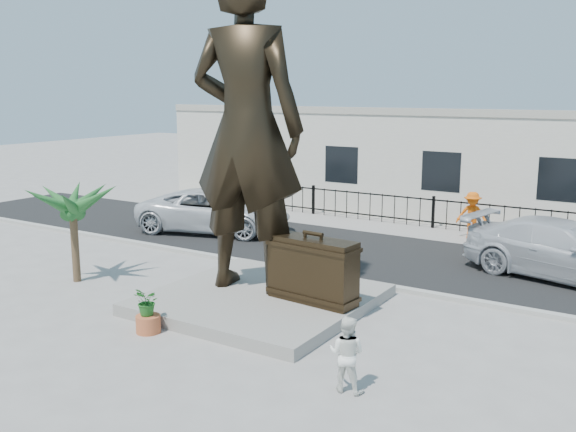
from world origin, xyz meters
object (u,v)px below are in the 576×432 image
(statue, at_px, (247,129))
(tourist, at_px, (347,354))
(car_white, at_px, (214,211))
(suitcase, at_px, (313,270))

(statue, distance_m, tourist, 6.85)
(statue, distance_m, car_white, 9.08)
(statue, bearing_deg, car_white, -53.95)
(statue, distance_m, suitcase, 3.92)
(statue, xyz_separation_m, car_white, (-5.87, 5.89, -3.64))
(statue, relative_size, car_white, 1.42)
(statue, relative_size, tourist, 5.84)
(suitcase, bearing_deg, car_white, 148.11)
(statue, height_order, car_white, statue)
(suitcase, xyz_separation_m, tourist, (2.62, -3.29, -0.38))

